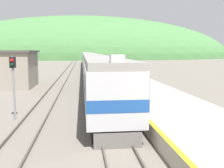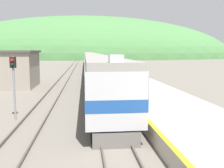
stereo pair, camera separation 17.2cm
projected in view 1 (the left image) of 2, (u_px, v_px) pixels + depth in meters
The scene contains 10 objects.
track_main at pixel (88, 68), 68.97m from camera, with size 1.52×180.00×0.16m.
track_siding at pixel (70, 68), 68.43m from camera, with size 1.52×180.00×0.16m.
platform at pixel (115, 73), 49.74m from camera, with size 5.71×140.00×0.87m.
distant_hills at pixel (84, 58), 163.22m from camera, with size 185.91×83.66×51.15m.
station_shed at pixel (1, 69), 32.54m from camera, with size 8.45×7.36×4.61m.
express_train_lead_car at pixel (101, 79), 22.45m from camera, with size 2.96×21.79×4.39m.
carriage_second at pixel (91, 65), 45.27m from camera, with size 2.95×22.28×4.03m.
carriage_third at pixel (88, 60), 68.10m from camera, with size 2.95×22.28×4.03m.
carriage_fourth at pixel (87, 58), 90.93m from camera, with size 2.95×22.28×4.03m.
signal_post_siding at pixel (13, 75), 17.02m from camera, with size 0.36×0.42×4.22m.
Camera 1 is at (-1.63, 0.77, 4.56)m, focal length 42.00 mm.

